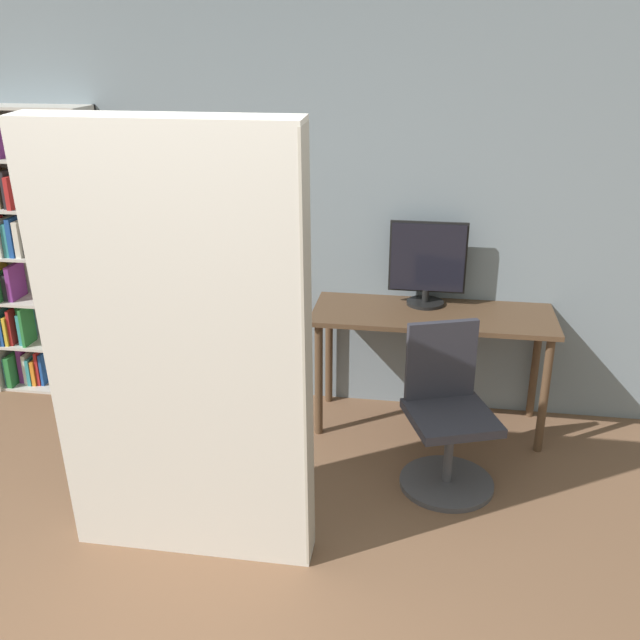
% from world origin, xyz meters
% --- Properties ---
extents(wall_back, '(8.00, 0.06, 2.70)m').
position_xyz_m(wall_back, '(0.00, 2.72, 1.35)').
color(wall_back, gray).
rests_on(wall_back, ground).
extents(desk, '(1.46, 0.56, 0.77)m').
position_xyz_m(desk, '(1.01, 2.41, 0.66)').
color(desk, brown).
rests_on(desk, ground).
extents(monitor, '(0.47, 0.23, 0.53)m').
position_xyz_m(monitor, '(0.96, 2.56, 1.04)').
color(monitor, black).
rests_on(monitor, desk).
extents(office_chair, '(0.56, 0.56, 0.90)m').
position_xyz_m(office_chair, '(1.12, 1.79, 0.36)').
color(office_chair, '#4C4C51').
rests_on(office_chair, ground).
extents(bookshelf, '(0.82, 0.30, 1.94)m').
position_xyz_m(bookshelf, '(-1.68, 2.58, 0.97)').
color(bookshelf, beige).
rests_on(bookshelf, ground).
extents(mattress_near, '(1.16, 0.28, 2.06)m').
position_xyz_m(mattress_near, '(-0.08, 1.00, 1.03)').
color(mattress_near, silver).
rests_on(mattress_near, ground).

